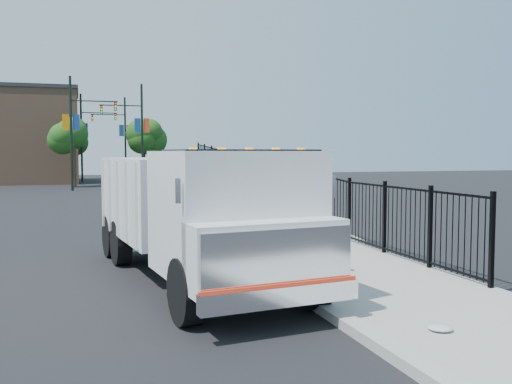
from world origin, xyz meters
name	(u,v)px	position (x,y,z in m)	size (l,w,h in m)	color
ground	(280,284)	(0.00, 0.00, 0.00)	(120.00, 120.00, 0.00)	black
sidewalk	(416,297)	(1.93, -2.00, 0.06)	(3.55, 12.00, 0.12)	#9E998E
curb	(319,305)	(0.00, -2.00, 0.08)	(0.30, 12.00, 0.16)	#ADAAA3
ramp	(211,208)	(2.12, 16.00, 0.00)	(3.95, 24.00, 1.70)	#9E998E
iron_fence	(264,195)	(3.55, 12.00, 0.90)	(0.10, 28.00, 1.80)	black
truck	(197,207)	(-1.58, 0.69, 1.56)	(3.55, 8.37, 2.78)	black
worker	(315,232)	(0.78, 0.04, 1.03)	(0.66, 0.43, 1.81)	maroon
debris	(440,328)	(1.05, -3.96, 0.17)	(0.36, 0.36, 0.09)	silver
light_pole_0	(76,128)	(-4.12, 31.12, 4.36)	(3.77, 0.22, 8.00)	black
light_pole_1	(138,131)	(0.50, 34.40, 4.36)	(3.78, 0.22, 8.00)	black
light_pole_2	(85,134)	(-3.39, 43.46, 4.36)	(3.77, 0.22, 8.00)	black
light_pole_3	(122,135)	(0.07, 45.70, 4.36)	(3.78, 0.22, 8.00)	black
tree_0	(73,136)	(-4.33, 35.01, 3.94)	(2.51, 2.51, 5.26)	#382314
tree_1	(143,138)	(1.63, 41.41, 3.95)	(2.61, 2.61, 5.31)	#382314
tree_2	(71,139)	(-4.69, 47.75, 3.96)	(3.01, 3.01, 5.50)	#382314
building	(19,138)	(-9.00, 44.00, 4.00)	(10.00, 10.00, 8.00)	#8C664C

